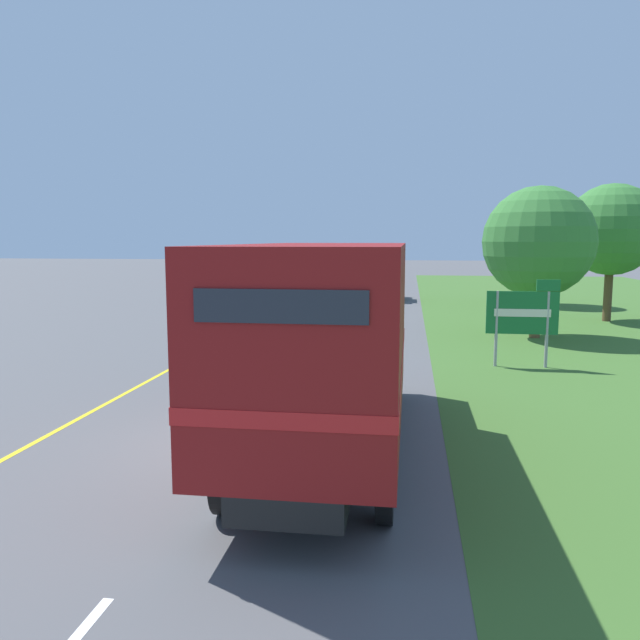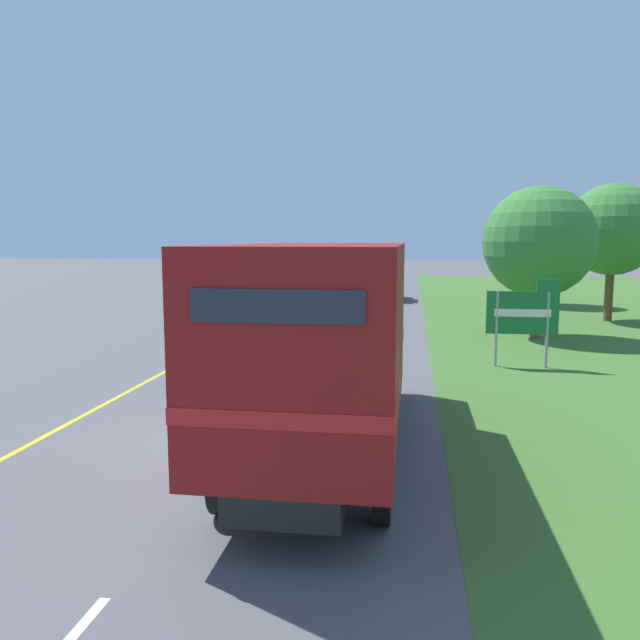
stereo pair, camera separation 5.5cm
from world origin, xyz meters
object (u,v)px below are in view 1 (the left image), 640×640
(lead_car_silver_ahead, at_px, (387,284))
(roadside_tree_near, at_px, (539,242))
(horse_trailer_truck, at_px, (329,338))
(lead_car_white, at_px, (303,301))
(roadside_tree_far, at_px, (532,230))
(highway_sign, at_px, (524,314))
(roadside_tree_mid, at_px, (612,230))
(lead_car_grey_ahead, at_px, (355,270))

(lead_car_silver_ahead, relative_size, roadside_tree_near, 0.76)
(horse_trailer_truck, relative_size, lead_car_silver_ahead, 2.04)
(lead_car_white, bearing_deg, roadside_tree_far, 39.34)
(roadside_tree_near, distance_m, roadside_tree_far, 12.45)
(lead_car_white, distance_m, lead_car_silver_ahead, 11.52)
(lead_car_white, relative_size, lead_car_silver_ahead, 1.07)
(lead_car_white, relative_size, highway_sign, 1.80)
(horse_trailer_truck, distance_m, roadside_tree_mid, 21.80)
(lead_car_white, height_order, lead_car_silver_ahead, lead_car_silver_ahead)
(lead_car_silver_ahead, height_order, lead_car_grey_ahead, same)
(horse_trailer_truck, xyz_separation_m, lead_car_silver_ahead, (-0.02, 27.75, -1.04))
(lead_car_white, xyz_separation_m, roadside_tree_near, (9.37, -2.96, 2.63))
(highway_sign, relative_size, roadside_tree_far, 0.40)
(highway_sign, relative_size, roadside_tree_near, 0.45)
(lead_car_silver_ahead, distance_m, roadside_tree_mid, 13.71)
(roadside_tree_near, xyz_separation_m, roadside_tree_far, (2.00, 12.28, 0.63))
(horse_trailer_truck, relative_size, highway_sign, 3.42)
(lead_car_silver_ahead, bearing_deg, highway_sign, -76.80)
(horse_trailer_truck, relative_size, roadside_tree_near, 1.54)
(lead_car_white, relative_size, roadside_tree_far, 0.72)
(highway_sign, bearing_deg, roadside_tree_far, 79.19)
(lead_car_white, bearing_deg, roadside_tree_mid, 10.23)
(lead_car_silver_ahead, bearing_deg, roadside_tree_near, -66.59)
(lead_car_white, distance_m, roadside_tree_mid, 14.10)
(roadside_tree_near, height_order, roadside_tree_far, roadside_tree_far)
(horse_trailer_truck, height_order, highway_sign, horse_trailer_truck)
(roadside_tree_near, xyz_separation_m, roadside_tree_mid, (4.16, 5.40, 0.51))
(lead_car_silver_ahead, distance_m, roadside_tree_far, 8.85)
(highway_sign, height_order, roadside_tree_mid, roadside_tree_mid)
(lead_car_white, xyz_separation_m, lead_car_silver_ahead, (3.31, 11.03, 0.03))
(lead_car_white, height_order, roadside_tree_near, roadside_tree_near)
(horse_trailer_truck, height_order, lead_car_silver_ahead, horse_trailer_truck)
(horse_trailer_truck, xyz_separation_m, roadside_tree_far, (8.03, 26.03, 2.20))
(lead_car_silver_ahead, relative_size, roadside_tree_mid, 0.69)
(lead_car_white, bearing_deg, highway_sign, -47.53)
(horse_trailer_truck, bearing_deg, roadside_tree_far, 72.85)
(lead_car_white, xyz_separation_m, roadside_tree_far, (11.37, 9.32, 3.26))
(lead_car_grey_ahead, bearing_deg, highway_sign, -77.52)
(horse_trailer_truck, distance_m, roadside_tree_far, 27.33)
(highway_sign, bearing_deg, horse_trailer_truck, -119.76)
(lead_car_white, relative_size, lead_car_grey_ahead, 1.05)
(roadside_tree_far, bearing_deg, horse_trailer_truck, -107.15)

